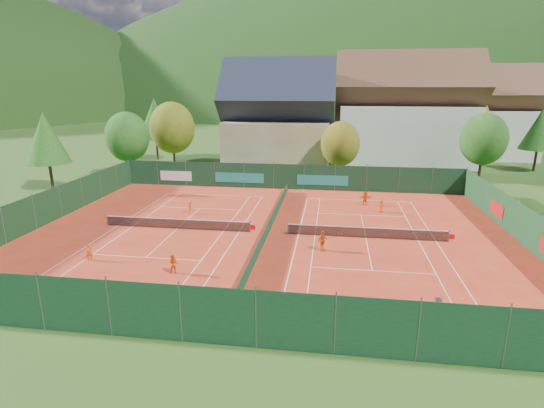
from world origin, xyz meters
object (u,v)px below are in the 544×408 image
at_px(chalet, 279,123).
at_px(hotel_block_b, 483,118).
at_px(player_right_near, 322,241).
at_px(player_right_far_a, 381,206).
at_px(player_left_far, 190,207).
at_px(hotel_block_a, 405,116).
at_px(ball_hopper, 438,301).
at_px(player_left_near, 89,253).
at_px(player_right_far_b, 365,198).
at_px(player_left_mid, 173,264).

bearing_deg(chalet, hotel_block_b, 22.99).
xyz_separation_m(player_right_near, player_right_far_a, (5.40, 10.86, -0.14)).
bearing_deg(player_left_far, hotel_block_a, -116.16).
xyz_separation_m(chalet, ball_hopper, (14.10, -41.21, -6.07)).
bearing_deg(ball_hopper, player_right_near, 129.53).
bearing_deg(chalet, player_left_far, -101.84).
bearing_deg(player_left_near, player_right_far_b, 6.79).
xyz_separation_m(ball_hopper, player_right_far_a, (-1.16, 18.80, 0.09)).
bearing_deg(chalet, player_left_mid, -92.94).
xyz_separation_m(chalet, hotel_block_b, (33.00, 14.00, -0.01)).
bearing_deg(hotel_block_a, ball_hopper, -95.93).
relative_size(hotel_block_b, player_right_far_a, 13.37).
bearing_deg(ball_hopper, player_left_far, 140.99).
bearing_deg(ball_hopper, player_right_far_b, 96.77).
bearing_deg(player_left_mid, hotel_block_b, 47.49).
bearing_deg(player_left_far, ball_hopper, 152.55).
relative_size(hotel_block_b, ball_hopper, 21.60).
xyz_separation_m(chalet, player_left_near, (-8.68, -37.46, -6.03)).
distance_m(hotel_block_a, hotel_block_b, 16.14).
relative_size(player_left_far, player_right_far_a, 1.00).
bearing_deg(player_right_near, ball_hopper, -96.55).
relative_size(chalet, hotel_block_a, 0.75).
xyz_separation_m(ball_hopper, player_left_near, (-22.77, 3.75, 0.04)).
distance_m(hotel_block_b, player_left_far, 55.34).
relative_size(hotel_block_a, player_left_near, 18.10).
distance_m(chalet, player_right_far_a, 26.56).
bearing_deg(player_left_near, player_right_near, -19.72).
relative_size(hotel_block_b, player_right_far_b, 11.86).
bearing_deg(ball_hopper, hotel_block_a, 84.07).
xyz_separation_m(hotel_block_a, player_right_near, (-11.46, -39.27, -6.60)).
relative_size(hotel_block_a, player_left_mid, 15.80).
bearing_deg(player_left_near, hotel_block_b, 16.77).
bearing_deg(player_left_far, player_left_near, 86.01).
distance_m(chalet, player_left_far, 26.70).
bearing_deg(player_right_far_b, chalet, -63.16).
height_order(hotel_block_a, player_right_far_b, hotel_block_a).
height_order(hotel_block_b, player_left_far, hotel_block_b).
height_order(hotel_block_a, player_right_near, hotel_block_a).
xyz_separation_m(player_left_near, player_left_mid, (6.69, -1.29, 0.09)).
relative_size(player_left_mid, player_left_far, 1.06).
distance_m(player_left_far, player_right_far_b, 17.81).
relative_size(hotel_block_b, player_left_near, 14.48).
bearing_deg(hotel_block_a, player_left_near, -122.49).
bearing_deg(hotel_block_b, player_left_far, -134.17).
distance_m(hotel_block_a, player_left_near, 51.97).
bearing_deg(ball_hopper, player_left_near, 170.66).
xyz_separation_m(ball_hopper, player_right_near, (-6.55, 7.94, 0.23)).
bearing_deg(player_right_far_a, ball_hopper, 68.73).
relative_size(player_left_far, player_right_near, 0.82).
relative_size(hotel_block_a, ball_hopper, 27.00).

